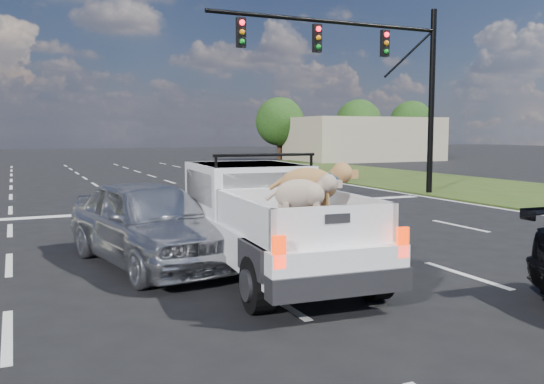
# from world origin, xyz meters

# --- Properties ---
(ground) EXTENTS (160.00, 160.00, 0.00)m
(ground) POSITION_xyz_m (0.00, 0.00, 0.00)
(ground) COLOR black
(ground) RESTS_ON ground
(road_markings) EXTENTS (17.75, 60.00, 0.01)m
(road_markings) POSITION_xyz_m (0.00, 6.56, 0.01)
(road_markings) COLOR silver
(road_markings) RESTS_ON ground
(traffic_signal) EXTENTS (9.11, 0.31, 7.00)m
(traffic_signal) POSITION_xyz_m (7.20, 10.50, 4.73)
(traffic_signal) COLOR black
(traffic_signal) RESTS_ON ground
(building_right) EXTENTS (12.00, 7.00, 3.60)m
(building_right) POSITION_xyz_m (22.00, 34.00, 1.80)
(building_right) COLOR tan
(building_right) RESTS_ON ground
(tree_far_d) EXTENTS (4.20, 4.20, 5.40)m
(tree_far_d) POSITION_xyz_m (16.00, 38.00, 3.29)
(tree_far_d) COLOR #332114
(tree_far_d) RESTS_ON ground
(tree_far_e) EXTENTS (4.20, 4.20, 5.40)m
(tree_far_e) POSITION_xyz_m (24.00, 38.00, 3.29)
(tree_far_e) COLOR #332114
(tree_far_e) RESTS_ON ground
(tree_far_f) EXTENTS (4.20, 4.20, 5.40)m
(tree_far_f) POSITION_xyz_m (30.00, 38.00, 3.29)
(tree_far_f) COLOR #332114
(tree_far_f) RESTS_ON ground
(pickup_truck) EXTENTS (2.35, 5.54, 2.03)m
(pickup_truck) POSITION_xyz_m (-1.18, 1.66, 0.95)
(pickup_truck) COLOR black
(pickup_truck) RESTS_ON ground
(silver_sedan) EXTENTS (2.66, 4.82, 1.55)m
(silver_sedan) POSITION_xyz_m (-2.90, 2.99, 0.78)
(silver_sedan) COLOR #BBBDC2
(silver_sedan) RESTS_ON ground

